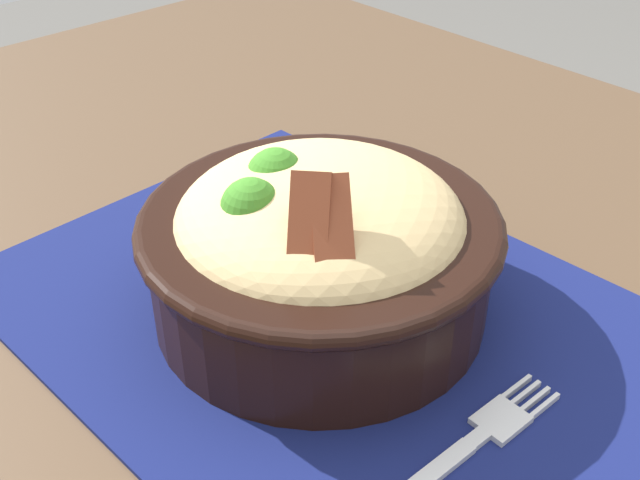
# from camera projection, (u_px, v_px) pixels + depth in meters

# --- Properties ---
(table) EXTENTS (1.15, 0.91, 0.71)m
(table) POSITION_uv_depth(u_px,v_px,m) (320.00, 397.00, 0.51)
(table) COLOR #4C3826
(table) RESTS_ON ground_plane
(placemat) EXTENTS (0.45, 0.32, 0.00)m
(placemat) POSITION_uv_depth(u_px,v_px,m) (349.00, 329.00, 0.46)
(placemat) COLOR #11194C
(placemat) RESTS_ON table
(bowl) EXTENTS (0.21, 0.21, 0.12)m
(bowl) POSITION_uv_depth(u_px,v_px,m) (319.00, 243.00, 0.45)
(bowl) COLOR black
(bowl) RESTS_ON placemat
(fork) EXTENTS (0.02, 0.13, 0.00)m
(fork) POSITION_uv_depth(u_px,v_px,m) (476.00, 440.00, 0.39)
(fork) COLOR #B7B7B7
(fork) RESTS_ON placemat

